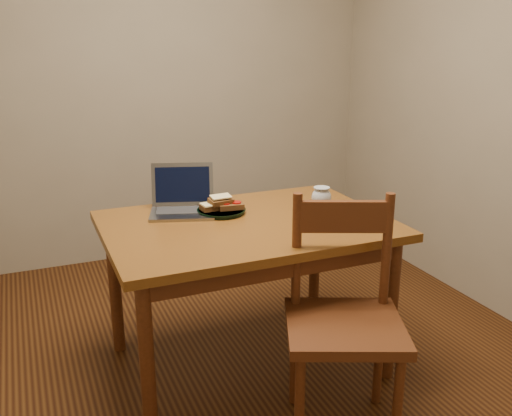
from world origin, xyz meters
name	(u,v)px	position (x,y,z in m)	size (l,w,h in m)	color
floor	(234,361)	(0.00, 0.00, -0.01)	(3.20, 3.20, 0.02)	black
back_wall	(149,74)	(0.00, 1.61, 1.30)	(3.20, 0.02, 2.60)	gray
right_wall	(510,86)	(1.61, 0.00, 1.30)	(0.02, 3.20, 2.60)	gray
table	(247,239)	(0.06, -0.04, 0.65)	(1.30, 0.90, 0.74)	#4E260D
chair	(345,310)	(0.24, -0.63, 0.53)	(0.59, 0.58, 0.49)	#401E0D
plate	(221,211)	(-0.01, 0.13, 0.75)	(0.24, 0.24, 0.02)	black
sandwich_cheese	(213,206)	(-0.05, 0.14, 0.78)	(0.12, 0.07, 0.04)	#381E0C
sandwich_tomato	(231,205)	(0.04, 0.12, 0.78)	(0.12, 0.07, 0.04)	#381E0C
sandwich_top	(221,200)	(-0.01, 0.13, 0.80)	(0.11, 0.07, 0.03)	#381E0C
milk_glass	(321,205)	(0.36, -0.19, 0.83)	(0.09, 0.09, 0.17)	white
laptop	(182,199)	(-0.17, 0.24, 0.80)	(0.37, 0.36, 0.22)	slate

